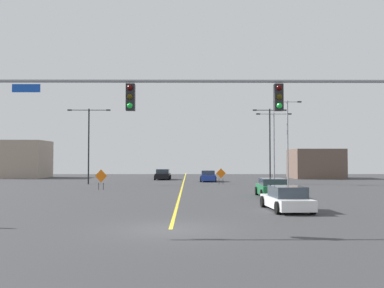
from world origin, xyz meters
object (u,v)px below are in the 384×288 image
at_px(car_white_distant, 287,199).
at_px(construction_sign_median_near, 101,177).
at_px(car_green_passing, 272,188).
at_px(construction_sign_right_shoulder, 221,174).
at_px(street_lamp_near_left, 270,139).
at_px(street_lamp_mid_left, 288,136).
at_px(car_black_approaching, 163,175).
at_px(street_lamp_near_right, 89,139).
at_px(traffic_signal_assembly, 265,105).
at_px(street_lamp_far_left, 274,141).
at_px(car_blue_mid, 208,176).

bearing_deg(car_white_distant, construction_sign_median_near, 129.35).
bearing_deg(car_green_passing, construction_sign_right_shoulder, 98.70).
height_order(street_lamp_near_left, car_green_passing, street_lamp_near_left).
xyz_separation_m(street_lamp_mid_left, car_black_approaching, (-14.58, 11.21, -4.72)).
bearing_deg(street_lamp_near_right, traffic_signal_assembly, -65.40).
distance_m(street_lamp_near_left, car_white_distant, 25.96).
distance_m(traffic_signal_assembly, car_black_approaching, 42.79).
distance_m(street_lamp_near_right, car_black_approaching, 14.10).
bearing_deg(street_lamp_near_right, construction_sign_median_near, -69.88).
height_order(street_lamp_mid_left, street_lamp_near_left, street_lamp_mid_left).
bearing_deg(street_lamp_far_left, construction_sign_right_shoulder, -175.09).
xyz_separation_m(traffic_signal_assembly, construction_sign_right_shoulder, (0.53, 31.05, -3.73)).
xyz_separation_m(car_black_approaching, car_blue_mid, (5.99, -5.22, -0.02)).
bearing_deg(street_lamp_far_left, street_lamp_near_right, -178.49).
distance_m(car_black_approaching, car_blue_mid, 7.95).
xyz_separation_m(traffic_signal_assembly, car_blue_mid, (-0.63, 36.85, -4.17)).
distance_m(street_lamp_mid_left, street_lamp_near_left, 2.00).
height_order(traffic_signal_assembly, construction_sign_right_shoulder, traffic_signal_assembly).
bearing_deg(car_green_passing, car_blue_mid, 99.40).
height_order(traffic_signal_assembly, street_lamp_mid_left, street_lamp_mid_left).
bearing_deg(construction_sign_median_near, car_white_distant, -50.65).
bearing_deg(car_black_approaching, car_blue_mid, -41.10).
bearing_deg(car_white_distant, street_lamp_far_left, 80.23).
bearing_deg(car_green_passing, car_white_distant, -95.75).
xyz_separation_m(street_lamp_mid_left, car_white_distant, (-5.76, -24.70, -4.80)).
xyz_separation_m(construction_sign_median_near, car_blue_mid, (10.35, 14.60, -0.49)).
bearing_deg(street_lamp_mid_left, street_lamp_far_left, 153.23).
distance_m(street_lamp_far_left, car_blue_mid, 9.85).
xyz_separation_m(street_lamp_mid_left, car_green_passing, (-4.91, -16.26, -4.75)).
relative_size(street_lamp_near_right, car_black_approaching, 2.01).
height_order(construction_sign_right_shoulder, car_black_approaching, construction_sign_right_shoulder).
relative_size(street_lamp_near_left, car_blue_mid, 1.91).
height_order(construction_sign_right_shoulder, car_blue_mid, construction_sign_right_shoulder).
bearing_deg(car_green_passing, street_lamp_far_left, 78.27).
relative_size(street_lamp_near_right, car_blue_mid, 1.90).
bearing_deg(street_lamp_near_right, car_black_approaching, 55.59).
height_order(street_lamp_near_right, car_green_passing, street_lamp_near_right).
xyz_separation_m(street_lamp_near_right, street_lamp_far_left, (20.77, 0.55, -0.25)).
bearing_deg(construction_sign_right_shoulder, street_lamp_near_right, -179.88).
distance_m(street_lamp_near_right, car_blue_mid, 15.41).
xyz_separation_m(car_black_approaching, car_green_passing, (9.67, -27.48, -0.02)).
bearing_deg(car_blue_mid, car_white_distant, -84.72).
bearing_deg(car_blue_mid, street_lamp_mid_left, -34.86).
bearing_deg(traffic_signal_assembly, construction_sign_median_near, 116.28).
xyz_separation_m(street_lamp_near_left, construction_sign_right_shoulder, (-5.56, -0.41, -3.91)).
relative_size(street_lamp_far_left, car_green_passing, 1.83).
bearing_deg(car_white_distant, construction_sign_right_shoulder, 93.83).
xyz_separation_m(construction_sign_right_shoulder, car_green_passing, (2.52, -16.45, -0.45)).
relative_size(street_lamp_mid_left, street_lamp_near_left, 1.10).
relative_size(street_lamp_far_left, car_blue_mid, 1.82).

